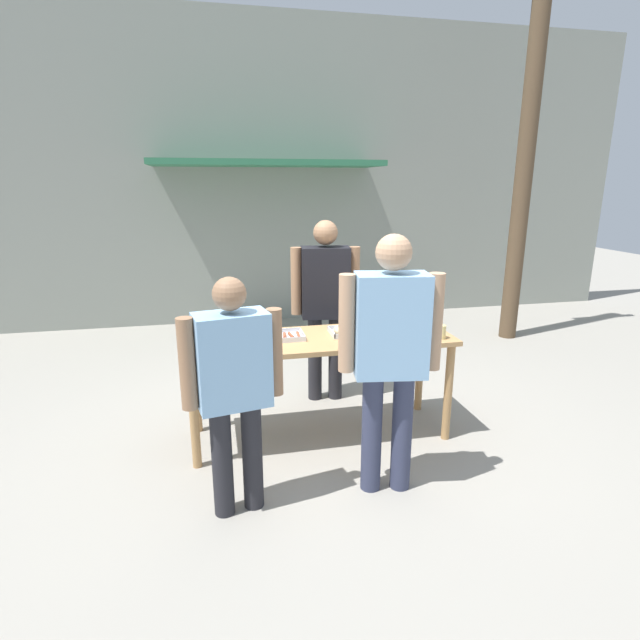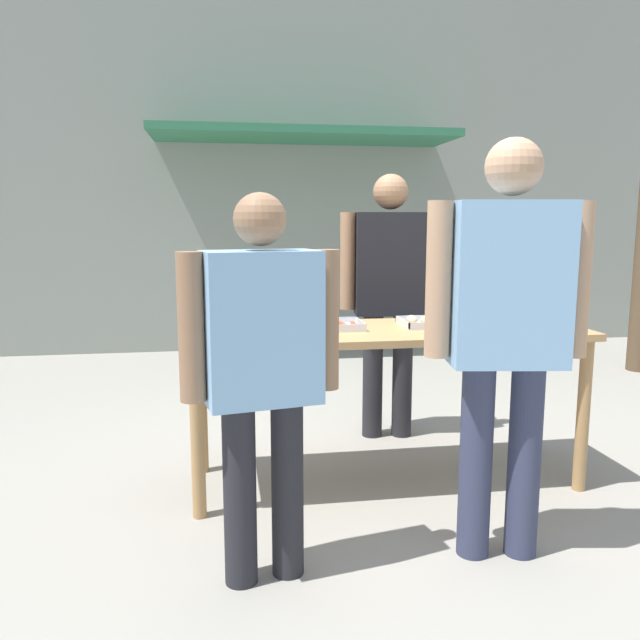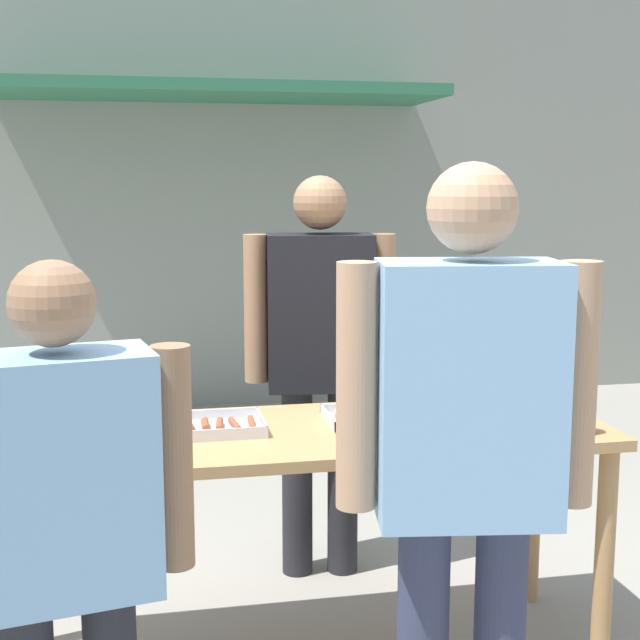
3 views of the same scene
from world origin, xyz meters
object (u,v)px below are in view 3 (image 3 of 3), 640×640
(condiment_jar_mustard, at_px, (8,456))
(beer_cup, at_px, (584,418))
(person_customer_with_cup, at_px, (466,444))
(food_tray_sausages, at_px, (197,428))
(person_server_behind_table, at_px, (320,343))
(person_customer_holding_hotdog, at_px, (63,528))
(food_tray_buns, at_px, (386,416))
(condiment_jar_ketchup, at_px, (41,455))

(condiment_jar_mustard, xyz_separation_m, beer_cup, (1.94, 0.00, 0.02))
(condiment_jar_mustard, bearing_deg, person_customer_with_cup, -26.10)
(food_tray_sausages, bearing_deg, person_customer_with_cup, -53.93)
(person_server_behind_table, distance_m, person_customer_holding_hotdog, 1.92)
(food_tray_buns, relative_size, person_customer_with_cup, 0.25)
(person_server_behind_table, height_order, person_customer_holding_hotdog, person_server_behind_table)
(beer_cup, xyz_separation_m, person_customer_holding_hotdog, (-1.72, -0.65, -0.01))
(food_tray_buns, height_order, person_server_behind_table, person_server_behind_table)
(food_tray_buns, relative_size, beer_cup, 4.00)
(condiment_jar_mustard, distance_m, person_customer_holding_hotdog, 0.69)
(food_tray_buns, xyz_separation_m, beer_cup, (0.64, -0.29, 0.04))
(food_tray_sausages, bearing_deg, beer_cup, -12.19)
(condiment_jar_mustard, height_order, person_server_behind_table, person_server_behind_table)
(food_tray_buns, bearing_deg, condiment_jar_ketchup, -165.94)
(person_server_behind_table, xyz_separation_m, person_customer_holding_hotdog, (-0.97, -1.65, -0.13))
(beer_cup, xyz_separation_m, person_server_behind_table, (-0.75, 0.99, 0.12))
(food_tray_buns, distance_m, beer_cup, 0.71)
(beer_cup, bearing_deg, person_customer_with_cup, -137.28)
(condiment_jar_mustard, xyz_separation_m, person_customer_holding_hotdog, (0.22, -0.65, 0.01))
(condiment_jar_ketchup, height_order, beer_cup, beer_cup)
(condiment_jar_ketchup, bearing_deg, food_tray_buns, 14.06)
(food_tray_sausages, relative_size, condiment_jar_mustard, 6.13)
(food_tray_buns, xyz_separation_m, person_customer_holding_hotdog, (-1.08, -0.94, 0.02))
(food_tray_sausages, xyz_separation_m, food_tray_buns, (0.70, -0.00, 0.01))
(food_tray_buns, height_order, beer_cup, beer_cup)
(condiment_jar_mustard, relative_size, condiment_jar_ketchup, 1.00)
(condiment_jar_mustard, height_order, person_customer_holding_hotdog, person_customer_holding_hotdog)
(beer_cup, relative_size, person_customer_with_cup, 0.06)
(food_tray_buns, xyz_separation_m, person_customer_with_cup, (-0.03, -0.91, 0.17))
(person_customer_holding_hotdog, bearing_deg, condiment_jar_ketchup, -90.40)
(beer_cup, relative_size, person_customer_holding_hotdog, 0.07)
(person_server_behind_table, bearing_deg, food_tray_buns, -74.10)
(food_tray_sausages, relative_size, person_customer_with_cup, 0.26)
(condiment_jar_ketchup, xyz_separation_m, beer_cup, (1.84, 0.01, 0.02))
(food_tray_sausages, bearing_deg, condiment_jar_mustard, -153.99)
(condiment_jar_ketchup, relative_size, person_customer_with_cup, 0.04)
(person_customer_holding_hotdog, bearing_deg, condiment_jar_mustard, -82.19)
(person_customer_with_cup, bearing_deg, beer_cup, -128.63)
(condiment_jar_ketchup, distance_m, person_customer_with_cup, 1.33)
(person_server_behind_table, bearing_deg, beer_cup, -45.73)
(condiment_jar_ketchup, xyz_separation_m, person_customer_holding_hotdog, (0.12, -0.64, 0.01))
(beer_cup, bearing_deg, person_server_behind_table, 127.15)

